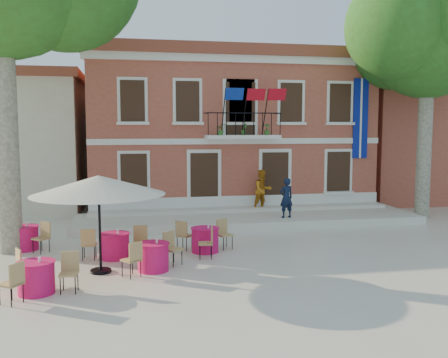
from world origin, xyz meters
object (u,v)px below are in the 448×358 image
patio_umbrella (99,185)px  pedestrian_navy (286,198)px  plane_tree_east (429,36)px  cafe_table_0 (115,245)px  cafe_table_1 (153,256)px  pedestrian_orange (263,190)px  cafe_table_4 (205,239)px  cafe_table_2 (36,276)px  cafe_table_3 (25,237)px

patio_umbrella → pedestrian_navy: size_ratio=2.22×
plane_tree_east → cafe_table_0: size_ratio=5.37×
plane_tree_east → cafe_table_1: 15.10m
pedestrian_navy → pedestrian_orange: pedestrian_orange is taller
cafe_table_0 → cafe_table_4: 2.77m
cafe_table_0 → cafe_table_2: same height
plane_tree_east → pedestrian_orange: (-6.75, 1.40, -6.51)m
pedestrian_orange → cafe_table_4: size_ratio=0.96×
pedestrian_navy → pedestrian_orange: (-0.47, 1.83, 0.09)m
plane_tree_east → cafe_table_0: bearing=-161.1°
cafe_table_0 → cafe_table_1: 1.83m
plane_tree_east → cafe_table_3: bearing=-170.0°
pedestrian_navy → cafe_table_3: (-9.48, -2.34, -0.68)m
cafe_table_2 → cafe_table_4: (4.50, 3.15, 0.00)m
cafe_table_3 → cafe_table_0: bearing=-29.8°
pedestrian_orange → cafe_table_3: pedestrian_orange is taller
plane_tree_east → cafe_table_1: bearing=-153.4°
pedestrian_navy → cafe_table_0: bearing=18.1°
pedestrian_navy → cafe_table_0: size_ratio=0.82×
plane_tree_east → patio_umbrella: bearing=-156.3°
cafe_table_0 → cafe_table_4: same height
pedestrian_navy → cafe_table_1: size_ratio=0.90×
pedestrian_orange → cafe_table_1: pedestrian_orange is taller
cafe_table_2 → cafe_table_0: bearing=58.9°
pedestrian_navy → cafe_table_1: bearing=31.7°
cafe_table_1 → cafe_table_2: (-2.80, -1.38, 0.01)m
pedestrian_orange → cafe_table_0: (-6.14, -5.81, -0.77)m
plane_tree_east → cafe_table_2: (-14.63, -7.29, -7.27)m
cafe_table_1 → patio_umbrella: bearing=175.7°
pedestrian_navy → cafe_table_0: pedestrian_navy is taller
patio_umbrella → cafe_table_3: bearing=129.7°
pedestrian_navy → cafe_table_4: pedestrian_navy is taller
cafe_table_0 → cafe_table_2: bearing=-121.1°
patio_umbrella → pedestrian_navy: (6.96, 5.37, -1.27)m
plane_tree_east → cafe_table_3: size_ratio=5.99×
pedestrian_navy → pedestrian_orange: bearing=-88.4°
cafe_table_4 → cafe_table_3: bearing=166.4°
pedestrian_orange → cafe_table_0: bearing=-152.6°
pedestrian_navy → cafe_table_4: 5.39m
patio_umbrella → pedestrian_orange: 9.77m
cafe_table_1 → cafe_table_4: bearing=46.1°
patio_umbrella → pedestrian_orange: size_ratio=1.99×
cafe_table_2 → cafe_table_3: bearing=103.9°
pedestrian_navy → cafe_table_1: 7.83m
plane_tree_east → cafe_table_1: size_ratio=5.89×
cafe_table_0 → patio_umbrella: bearing=-103.9°
pedestrian_orange → cafe_table_0: 8.49m
cafe_table_2 → cafe_table_4: size_ratio=1.01×
cafe_table_0 → cafe_table_2: size_ratio=1.04×
cafe_table_4 → cafe_table_0: bearing=-174.4°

